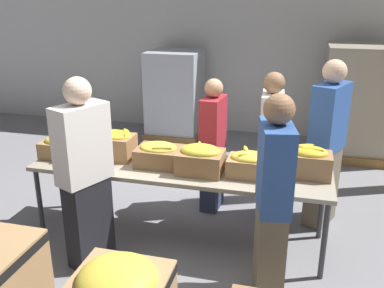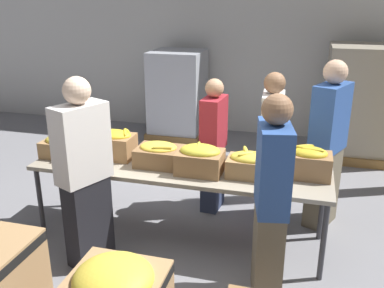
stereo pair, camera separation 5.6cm
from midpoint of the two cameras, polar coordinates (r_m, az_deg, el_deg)
ground_plane at (r=4.51m, az=-1.86°, el=-12.24°), size 30.00×30.00×0.00m
wall_back at (r=7.46m, az=6.24°, el=16.63°), size 16.00×0.08×4.00m
sorting_table at (r=4.17m, az=-1.98°, el=-3.60°), size 2.87×0.80×0.79m
banana_box_0 at (r=4.54m, az=-17.22°, el=-0.27°), size 0.42×0.32×0.24m
banana_box_1 at (r=4.38m, az=-10.70°, el=0.01°), size 0.40×0.30×0.30m
banana_box_2 at (r=4.15m, az=-4.85°, el=-1.33°), size 0.42×0.34×0.24m
banana_box_3 at (r=3.95m, az=0.74°, el=-1.95°), size 0.42×0.33×0.28m
banana_box_4 at (r=3.92m, az=7.33°, el=-2.61°), size 0.40×0.32×0.25m
banana_box_5 at (r=4.01m, az=14.99°, el=-2.26°), size 0.39×0.28×0.29m
volunteer_0 at (r=4.61m, az=17.14°, el=-0.26°), size 0.41×0.53×1.77m
volunteer_1 at (r=3.37m, az=10.21°, el=-7.74°), size 0.31×0.49×1.71m
volunteer_2 at (r=4.77m, az=2.45°, el=-0.31°), size 0.24×0.42×1.52m
volunteer_3 at (r=3.85m, az=-14.46°, el=-4.21°), size 0.40×0.52×1.74m
volunteer_4 at (r=4.58m, az=9.99°, el=-0.70°), size 0.24×0.45×1.63m
pallet_stack_0 at (r=6.86m, az=20.96°, el=5.21°), size 1.08×1.08×1.66m
pallet_stack_1 at (r=7.27m, az=-2.45°, el=6.48°), size 0.92×0.92×1.47m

